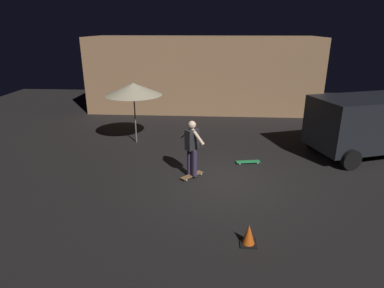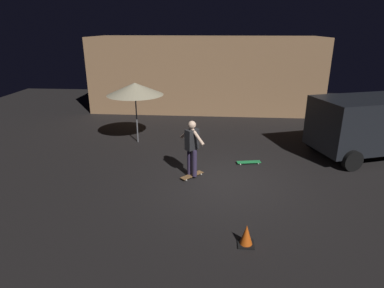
{
  "view_description": "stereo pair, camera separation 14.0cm",
  "coord_description": "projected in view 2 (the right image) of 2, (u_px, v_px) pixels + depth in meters",
  "views": [
    {
      "loc": [
        -0.34,
        -8.6,
        4.25
      ],
      "look_at": [
        -0.94,
        0.26,
        1.05
      ],
      "focal_mm": 30.66,
      "sensor_mm": 36.0,
      "label": 1
    },
    {
      "loc": [
        -0.2,
        -8.59,
        4.25
      ],
      "look_at": [
        -0.94,
        0.26,
        1.05
      ],
      "focal_mm": 30.66,
      "sensor_mm": 36.0,
      "label": 2
    }
  ],
  "objects": [
    {
      "name": "skater",
      "position": [
        192.0,
        144.0,
        9.44
      ],
      "size": [
        0.78,
        0.73,
        1.67
      ],
      "color": "#382D4C",
      "rests_on": "skateboard_ridden"
    },
    {
      "name": "skateboard_ridden",
      "position": [
        192.0,
        175.0,
        9.78
      ],
      "size": [
        0.68,
        0.71,
        0.07
      ],
      "color": "olive",
      "rests_on": "ground_plane"
    },
    {
      "name": "low_building",
      "position": [
        206.0,
        74.0,
        17.29
      ],
      "size": [
        11.66,
        3.29,
        3.76
      ],
      "color": "#AD7F56",
      "rests_on": "ground_plane"
    },
    {
      "name": "ground_plane",
      "position": [
        224.0,
        182.0,
        9.48
      ],
      "size": [
        28.0,
        28.0,
        0.0
      ],
      "primitive_type": "plane",
      "color": "black"
    },
    {
      "name": "patio_umbrella",
      "position": [
        135.0,
        89.0,
        12.06
      ],
      "size": [
        2.1,
        2.1,
        2.3
      ],
      "color": "slate",
      "rests_on": "ground_plane"
    },
    {
      "name": "traffic_cone",
      "position": [
        246.0,
        236.0,
        6.7
      ],
      "size": [
        0.34,
        0.34,
        0.46
      ],
      "color": "black",
      "rests_on": "ground_plane"
    },
    {
      "name": "parked_van",
      "position": [
        380.0,
        122.0,
        11.16
      ],
      "size": [
        4.97,
        3.42,
        2.03
      ],
      "color": "black",
      "rests_on": "ground_plane"
    },
    {
      "name": "skateboard_spare",
      "position": [
        249.0,
        162.0,
        10.72
      ],
      "size": [
        0.8,
        0.34,
        0.07
      ],
      "color": "green",
      "rests_on": "ground_plane"
    }
  ]
}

